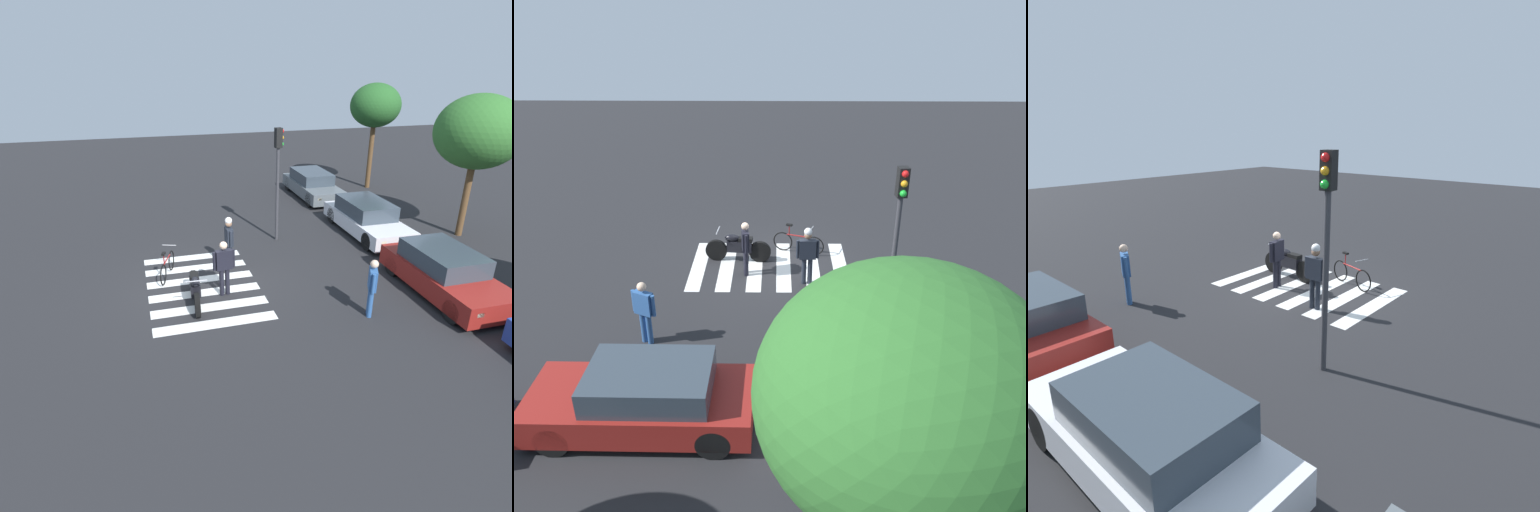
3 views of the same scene
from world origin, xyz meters
TOP-DOWN VIEW (x-y plane):
  - ground_plane at (0.00, 0.00)m, footprint 60.00×60.00m
  - police_motorcycle at (1.01, -0.36)m, footprint 2.13×0.62m
  - leaning_bicycle at (-0.94, -0.98)m, footprint 1.68×0.67m
  - officer_on_foot at (0.71, 0.56)m, footprint 0.26×0.68m
  - officer_by_motorcycle at (-1.13, 1.12)m, footprint 0.68×0.24m
  - pedestrian_bystander at (2.96, 4.18)m, footprint 0.62×0.39m
  - crosswalk_stripes at (0.00, 0.00)m, footprint 4.95×3.39m
  - car_white_van at (-2.79, 7.19)m, footprint 4.61×1.82m
  - traffic_light_pole at (-3.08, 3.46)m, footprint 0.26×0.34m

SIDE VIEW (x-z plane):
  - ground_plane at x=0.00m, z-range 0.00..0.00m
  - crosswalk_stripes at x=0.00m, z-range 0.00..0.01m
  - leaning_bicycle at x=-0.94m, z-range -0.12..0.87m
  - police_motorcycle at x=1.01m, z-range -0.06..1.01m
  - car_white_van at x=-2.79m, z-range -0.03..1.31m
  - pedestrian_bystander at x=2.96m, z-range 0.12..1.80m
  - officer_on_foot at x=0.71m, z-range 0.13..1.85m
  - officer_by_motorcycle at x=-1.13m, z-range 0.14..1.94m
  - traffic_light_pole at x=-3.08m, z-range 0.73..5.02m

